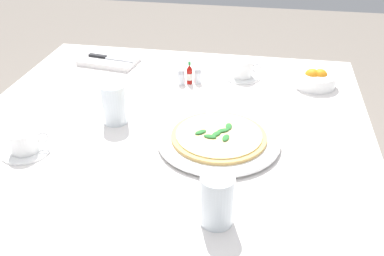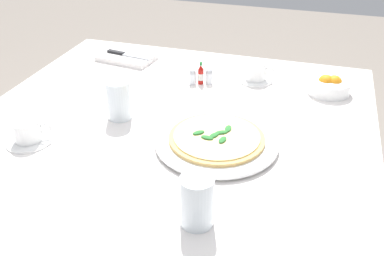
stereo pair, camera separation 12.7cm
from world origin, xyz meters
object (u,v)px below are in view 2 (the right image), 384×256
Objects in this scene: citrus_bowl at (329,85)px; hot_sauce_bottle at (201,75)px; water_glass_far_left at (119,102)px; salt_shaker at (209,77)px; pepper_shaker at (192,77)px; dinner_knife at (127,55)px; coffee_cup_left_edge at (256,72)px; pizza at (217,137)px; coffee_cup_far_right at (28,132)px; napkin_folded at (126,58)px; pizza_plate at (217,142)px; water_glass_back_corner at (197,204)px.

citrus_bowl is 1.81× the size of hot_sauce_bottle.
water_glass_far_left reaches higher than salt_shaker.
citrus_bowl reaches higher than pepper_shaker.
pepper_shaker is at bearing -14.25° from dinner_knife.
hot_sauce_bottle reaches higher than coffee_cup_left_edge.
pizza is 1.37× the size of dinner_knife.
pizza is at bearing -11.66° from water_glass_far_left.
coffee_cup_far_right is 1.06× the size of water_glass_far_left.
salt_shaker is 0.06m from pepper_shaker.
coffee_cup_far_right is at bearing -125.09° from hot_sauce_bottle.
coffee_cup_left_edge is 0.68× the size of dinner_knife.
citrus_bowl reaches higher than pizza.
hot_sauce_bottle is 0.03m from pepper_shaker.
napkin_folded is 0.35m from pepper_shaker.
citrus_bowl is (0.80, 0.57, -0.00)m from coffee_cup_far_right.
dinner_knife is 0.37m from hot_sauce_bottle.
water_glass_far_left is 2.17× the size of pepper_shaker.
pizza_plate is 0.71m from dinner_knife.
water_glass_back_corner is at bearing -18.04° from coffee_cup_far_right.
hot_sauce_bottle is (-0.15, 0.38, 0.02)m from pizza_plate.
pizza_plate is 0.32m from water_glass_back_corner.
coffee_cup_left_edge is (0.03, 0.46, 0.02)m from pizza_plate.
pizza is 2.06× the size of coffee_cup_far_right.
water_glass_back_corner reaches higher than hot_sauce_bottle.
water_glass_far_left reaches higher than hot_sauce_bottle.
water_glass_back_corner is 0.98m from napkin_folded.
citrus_bowl reaches higher than salt_shaker.
citrus_bowl is 0.44m from hot_sauce_bottle.
water_glass_back_corner is (0.36, -0.38, -0.00)m from water_glass_far_left.
pizza_plate is at bearing 14.88° from coffee_cup_far_right.
water_glass_far_left is at bearing -119.16° from hot_sauce_bottle.
coffee_cup_far_right reaches higher than pizza_plate.
hot_sauce_bottle is at bearing -160.35° from salt_shaker.
dinner_knife is 0.35m from pepper_shaker.
pizza is at bearing -72.14° from salt_shaker.
napkin_folded is 0.39m from salt_shaker.
coffee_cup_far_right is 0.64m from dinner_knife.
salt_shaker reaches higher than napkin_folded.
coffee_cup_far_right is at bearing -82.20° from dinner_knife.
coffee_cup_left_edge is 0.26m from citrus_bowl.
water_glass_back_corner reaches higher than pizza.
citrus_bowl reaches higher than pizza_plate.
hot_sauce_bottle is at bearing -12.34° from napkin_folded.
coffee_cup_far_right is 1.57× the size of hot_sauce_bottle.
salt_shaker and pepper_shaker have the same top height.
pizza is 0.41m from hot_sauce_bottle.
dinner_knife is at bearing 156.62° from pepper_shaker.
coffee_cup_far_right is at bearing -132.69° from water_glass_far_left.
water_glass_back_corner reaches higher than pizza_plate.
hot_sauce_bottle reaches higher than napkin_folded.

